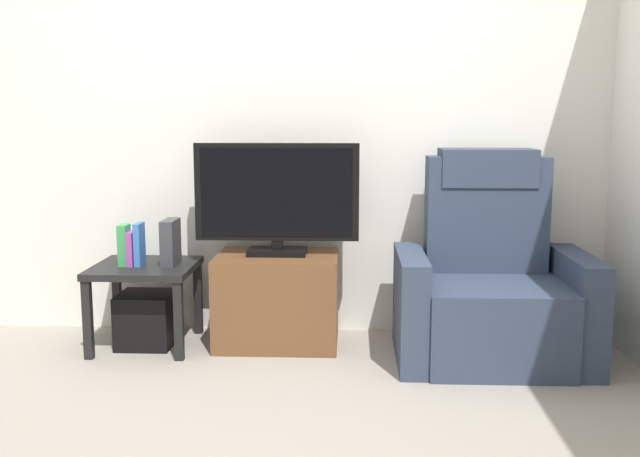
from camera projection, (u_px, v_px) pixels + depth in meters
The scene contains 11 objects.
ground_plane at pixel (261, 400), 3.23m from camera, with size 6.40×6.40×0.00m, color gray.
wall_back at pixel (282, 108), 4.14m from camera, with size 6.40×0.06×2.60m, color silver.
tv_stand at pixel (277, 299), 4.00m from camera, with size 0.66×0.49×0.50m.
television at pixel (277, 196), 3.93m from camera, with size 0.89×0.20×0.61m.
recliner_armchair at pixel (491, 287), 3.77m from camera, with size 0.98×0.78×1.08m.
side_table at pixel (145, 277), 3.95m from camera, with size 0.54×0.54×0.45m.
subwoofer_box at pixel (146, 319), 3.98m from camera, with size 0.29×0.29×0.29m, color black.
book_leftmost at pixel (124, 245), 3.90m from camera, with size 0.05×0.10×0.22m, color #388C4C.
book_middle at pixel (132, 248), 3.91m from camera, with size 0.03×0.12×0.18m, color purple.
book_rightmost at pixel (139, 244), 3.90m from camera, with size 0.03×0.12×0.23m, color #3366B2.
game_console at pixel (170, 242), 3.92m from camera, with size 0.07×0.20×0.25m, color #333338.
Camera 1 is at (0.40, -3.05, 1.25)m, focal length 40.69 mm.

